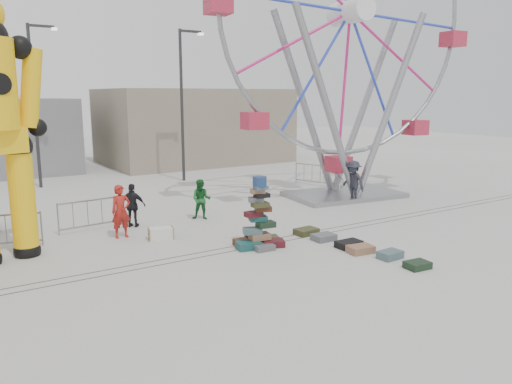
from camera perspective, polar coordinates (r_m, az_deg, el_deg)
ground at (r=15.16m, az=1.93°, el=-6.71°), size 90.00×90.00×0.00m
track_line_near at (r=15.63m, az=0.68°, el=-6.13°), size 40.00×0.04×0.01m
track_line_far at (r=15.95m, az=-0.11°, el=-5.77°), size 40.00×0.04×0.01m
building_right at (r=35.39m, az=-7.14°, el=7.52°), size 12.00×8.00×5.00m
lamp_post_right at (r=27.33m, az=-8.31°, el=10.64°), size 1.41×0.25×8.00m
lamp_post_left at (r=27.23m, az=-23.88°, el=9.83°), size 1.41×0.25×8.00m
suitcase_tower at (r=15.41m, az=0.33°, el=-4.03°), size 1.66×1.38×2.20m
ferris_wheel at (r=23.07m, az=10.63°, el=17.02°), size 12.35×3.66×14.41m
steamer_trunk at (r=16.59m, az=-10.84°, el=-4.66°), size 0.88×0.63×0.37m
row_case_0 at (r=16.90m, az=5.78°, el=-4.51°), size 0.80×0.58×0.21m
row_case_1 at (r=16.32m, az=7.75°, el=-5.14°), size 0.74×0.57×0.20m
row_case_2 at (r=15.70m, az=10.56°, el=-5.88°), size 0.81×0.50×0.21m
row_case_3 at (r=15.24m, az=11.85°, el=-6.42°), size 0.81×0.62×0.22m
row_case_4 at (r=14.93m, az=15.08°, el=-6.93°), size 0.72×0.50×0.22m
row_case_5 at (r=14.31m, az=17.97°, el=-7.94°), size 0.70×0.55×0.19m
barricade_dummy_b at (r=17.00m, az=-26.65°, el=-4.01°), size 1.96×0.61×1.10m
barricade_dummy_c at (r=18.15m, az=-18.67°, el=-2.51°), size 2.00×0.31×1.10m
barricade_wheel_front at (r=22.62m, az=9.43°, el=0.53°), size 1.16×1.74×1.10m
barricade_wheel_back at (r=26.16m, az=6.42°, el=2.02°), size 0.73×1.93×1.10m
pedestrian_red at (r=16.88m, az=-15.18°, el=-2.16°), size 0.65×0.43×1.76m
pedestrian_green at (r=18.81m, az=-6.27°, el=-0.85°), size 0.94×0.91×1.53m
pedestrian_black at (r=18.15m, az=-13.91°, el=-1.51°), size 0.96×0.85×1.56m
pedestrian_grey at (r=21.98m, az=11.04°, el=1.15°), size 0.81×1.26×1.84m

